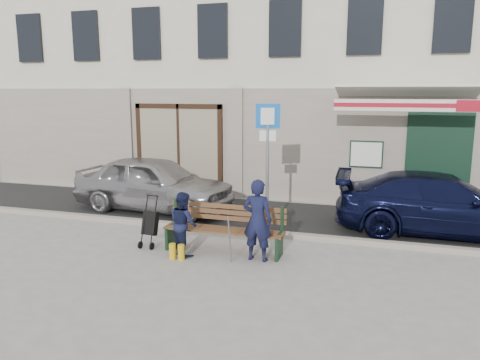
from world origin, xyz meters
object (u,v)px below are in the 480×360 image
at_px(bench, 222,229).
at_px(man, 257,220).
at_px(car_navy, 442,204).
at_px(car_silver, 154,183).
at_px(woman, 184,223).
at_px(stroller, 150,224).
at_px(parking_sign, 268,146).

bearing_deg(bench, man, -17.25).
height_order(car_navy, man, man).
bearing_deg(car_silver, man, -123.31).
bearing_deg(bench, woman, -151.81).
height_order(car_silver, stroller, car_silver).
bearing_deg(woman, man, -134.53).
height_order(bench, woman, woman).
bearing_deg(bench, car_silver, 137.36).
distance_m(bench, man, 0.89).
bearing_deg(parking_sign, woman, -133.75).
distance_m(car_navy, woman, 5.73).
distance_m(bench, woman, 0.76).
height_order(car_silver, bench, car_silver).
distance_m(car_navy, parking_sign, 4.08).
bearing_deg(car_silver, parking_sign, -101.73).
bearing_deg(stroller, car_silver, 121.59).
bearing_deg(man, woman, 8.41).
distance_m(car_navy, stroller, 6.37).
xyz_separation_m(man, woman, (-1.45, -0.10, -0.16)).
bearing_deg(stroller, bench, 10.37).
distance_m(car_navy, man, 4.47).
distance_m(parking_sign, stroller, 3.02).
distance_m(parking_sign, bench, 2.22).
distance_m(parking_sign, woman, 2.61).
bearing_deg(car_silver, stroller, -149.84).
relative_size(car_silver, car_navy, 0.93).
bearing_deg(man, stroller, 0.89).
height_order(parking_sign, woman, parking_sign).
height_order(man, stroller, man).
bearing_deg(parking_sign, bench, -120.81).
relative_size(parking_sign, bench, 1.19).
xyz_separation_m(parking_sign, bench, (-0.54, -1.56, -1.48)).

